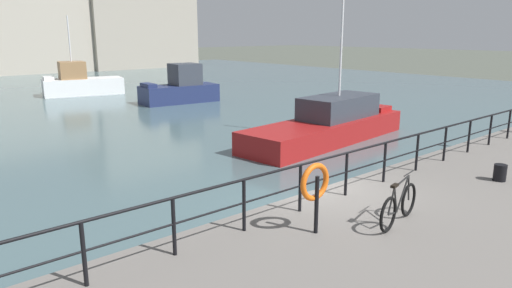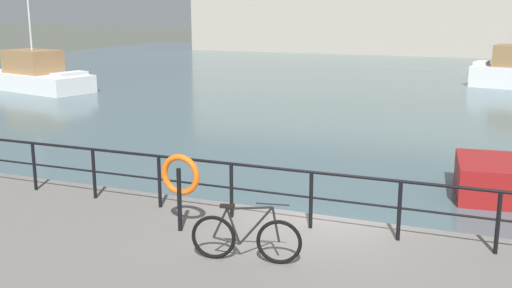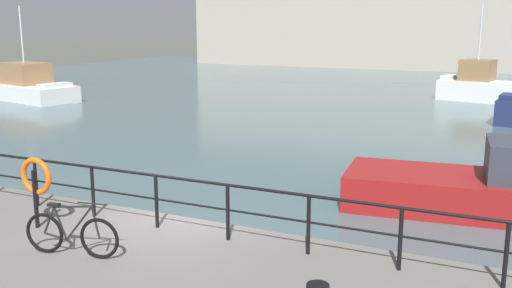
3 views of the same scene
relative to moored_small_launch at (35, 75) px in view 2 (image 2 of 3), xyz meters
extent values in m
plane|color=#4C5147|center=(21.82, -16.85, -0.85)|extent=(240.00, 240.00, 0.00)
cube|color=#476066|center=(21.82, 13.35, -0.84)|extent=(80.00, 60.00, 0.01)
cube|color=#A89E8E|center=(21.82, 38.74, 3.75)|extent=(56.95, 13.23, 9.20)
cube|color=white|center=(-0.02, 0.00, -0.35)|extent=(7.90, 4.37, 0.98)
cube|color=#997047|center=(-0.11, 0.03, 0.79)|extent=(3.49, 2.74, 1.31)
cube|color=white|center=(3.03, -0.72, 0.26)|extent=(1.31, 2.06, 0.24)
cylinder|color=silver|center=(-0.11, 0.03, 3.17)|extent=(0.10, 0.10, 3.44)
cube|color=#997047|center=(25.59, 11.28, 1.04)|extent=(2.17, 2.20, 1.28)
cube|color=white|center=(23.94, 11.63, 0.52)|extent=(0.98, 1.60, 0.24)
cylinder|color=black|center=(15.59, -17.60, 0.52)|extent=(0.07, 0.07, 1.05)
cylinder|color=black|center=(17.16, -17.60, 0.52)|extent=(0.07, 0.07, 1.05)
cylinder|color=black|center=(18.72, -17.60, 0.52)|extent=(0.07, 0.07, 1.05)
cylinder|color=black|center=(20.28, -17.60, 0.52)|extent=(0.07, 0.07, 1.05)
cylinder|color=black|center=(21.84, -17.60, 0.52)|extent=(0.07, 0.07, 1.05)
cylinder|color=black|center=(23.41, -17.60, 0.52)|extent=(0.07, 0.07, 1.05)
cylinder|color=black|center=(24.97, -17.60, 0.52)|extent=(0.07, 0.07, 1.05)
cylinder|color=black|center=(22.62, -17.60, 1.04)|extent=(20.31, 0.06, 0.06)
cylinder|color=black|center=(22.62, -17.60, 0.57)|extent=(20.31, 0.04, 0.04)
torus|color=black|center=(21.83, -19.27, 0.35)|extent=(0.72, 0.19, 0.72)
torus|color=black|center=(20.80, -19.46, 0.35)|extent=(0.72, 0.19, 0.72)
cylinder|color=black|center=(21.47, -19.34, 0.59)|extent=(0.55, 0.14, 0.66)
cylinder|color=black|center=(21.12, -19.40, 0.56)|extent=(0.24, 0.08, 0.58)
cylinder|color=black|center=(21.37, -19.36, 0.88)|extent=(0.72, 0.17, 0.11)
cylinder|color=black|center=(21.01, -19.42, 0.31)|extent=(0.43, 0.12, 0.12)
cylinder|color=black|center=(20.91, -19.44, 0.60)|extent=(0.26, 0.08, 0.51)
cylinder|color=black|center=(21.78, -19.28, 0.63)|extent=(0.14, 0.06, 0.57)
cube|color=black|center=(21.02, -19.42, 0.88)|extent=(0.23, 0.13, 0.05)
cylinder|color=black|center=(21.73, -19.29, 0.96)|extent=(0.52, 0.12, 0.02)
cylinder|color=black|center=(19.71, -18.58, 0.57)|extent=(0.08, 0.08, 1.15)
torus|color=orange|center=(19.71, -18.52, 1.01)|extent=(0.75, 0.11, 0.75)
camera|label=1|loc=(13.43, -24.13, 3.78)|focal=32.32mm
camera|label=2|loc=(24.71, -27.48, 3.92)|focal=42.06mm
camera|label=3|loc=(28.06, -26.43, 3.93)|focal=40.17mm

